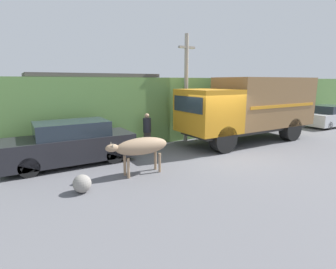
{
  "coord_description": "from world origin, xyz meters",
  "views": [
    {
      "loc": [
        -7.51,
        -7.95,
        3.06
      ],
      "look_at": [
        -2.48,
        0.48,
        1.05
      ],
      "focal_mm": 28.0,
      "sensor_mm": 36.0,
      "label": 1
    }
  ],
  "objects_px": {
    "pedestrian_on_hill": "(147,129)",
    "roadside_rock": "(82,184)",
    "cargo_truck": "(251,106)",
    "hatchback_car": "(328,117)",
    "utility_pole": "(186,87)",
    "parked_suv": "(71,144)",
    "brown_cow": "(141,147)"
  },
  "relations": [
    {
      "from": "utility_pole",
      "to": "brown_cow",
      "type": "bearing_deg",
      "value": -140.85
    },
    {
      "from": "cargo_truck",
      "to": "parked_suv",
      "type": "height_order",
      "value": "cargo_truck"
    },
    {
      "from": "cargo_truck",
      "to": "brown_cow",
      "type": "height_order",
      "value": "cargo_truck"
    },
    {
      "from": "hatchback_car",
      "to": "roadside_rock",
      "type": "distance_m",
      "value": 17.12
    },
    {
      "from": "pedestrian_on_hill",
      "to": "roadside_rock",
      "type": "distance_m",
      "value": 5.19
    },
    {
      "from": "hatchback_car",
      "to": "pedestrian_on_hill",
      "type": "height_order",
      "value": "pedestrian_on_hill"
    },
    {
      "from": "roadside_rock",
      "to": "parked_suv",
      "type": "bearing_deg",
      "value": 84.61
    },
    {
      "from": "hatchback_car",
      "to": "pedestrian_on_hill",
      "type": "xyz_separation_m",
      "value": [
        -13.17,
        1.08,
        0.19
      ]
    },
    {
      "from": "cargo_truck",
      "to": "parked_suv",
      "type": "xyz_separation_m",
      "value": [
        -8.66,
        0.77,
        -1.04
      ]
    },
    {
      "from": "cargo_truck",
      "to": "pedestrian_on_hill",
      "type": "height_order",
      "value": "cargo_truck"
    },
    {
      "from": "brown_cow",
      "to": "pedestrian_on_hill",
      "type": "distance_m",
      "value": 3.46
    },
    {
      "from": "brown_cow",
      "to": "parked_suv",
      "type": "bearing_deg",
      "value": 140.4
    },
    {
      "from": "parked_suv",
      "to": "pedestrian_on_hill",
      "type": "xyz_separation_m",
      "value": [
        3.5,
        0.69,
        0.1
      ]
    },
    {
      "from": "hatchback_car",
      "to": "brown_cow",
      "type": "bearing_deg",
      "value": -172.62
    },
    {
      "from": "parked_suv",
      "to": "hatchback_car",
      "type": "relative_size",
      "value": 1.29
    },
    {
      "from": "hatchback_car",
      "to": "utility_pole",
      "type": "xyz_separation_m",
      "value": [
        -10.81,
        1.39,
        2.09
      ]
    },
    {
      "from": "cargo_truck",
      "to": "hatchback_car",
      "type": "bearing_deg",
      "value": 0.17
    },
    {
      "from": "hatchback_car",
      "to": "utility_pole",
      "type": "distance_m",
      "value": 11.1
    },
    {
      "from": "parked_suv",
      "to": "roadside_rock",
      "type": "relative_size",
      "value": 9.07
    },
    {
      "from": "cargo_truck",
      "to": "hatchback_car",
      "type": "height_order",
      "value": "cargo_truck"
    },
    {
      "from": "cargo_truck",
      "to": "utility_pole",
      "type": "xyz_separation_m",
      "value": [
        -2.8,
        1.76,
        0.95
      ]
    },
    {
      "from": "cargo_truck",
      "to": "hatchback_car",
      "type": "relative_size",
      "value": 2.09
    },
    {
      "from": "cargo_truck",
      "to": "utility_pole",
      "type": "relative_size",
      "value": 1.42
    },
    {
      "from": "hatchback_car",
      "to": "pedestrian_on_hill",
      "type": "relative_size",
      "value": 2.22
    },
    {
      "from": "pedestrian_on_hill",
      "to": "roadside_rock",
      "type": "xyz_separation_m",
      "value": [
        -3.77,
        -3.51,
        -0.62
      ]
    },
    {
      "from": "cargo_truck",
      "to": "pedestrian_on_hill",
      "type": "distance_m",
      "value": 5.44
    },
    {
      "from": "cargo_truck",
      "to": "pedestrian_on_hill",
      "type": "xyz_separation_m",
      "value": [
        -5.15,
        1.46,
        -0.95
      ]
    },
    {
      "from": "pedestrian_on_hill",
      "to": "parked_suv",
      "type": "bearing_deg",
      "value": 32.86
    },
    {
      "from": "brown_cow",
      "to": "cargo_truck",
      "type": "bearing_deg",
      "value": 25.43
    },
    {
      "from": "cargo_truck",
      "to": "pedestrian_on_hill",
      "type": "relative_size",
      "value": 4.64
    },
    {
      "from": "roadside_rock",
      "to": "cargo_truck",
      "type": "bearing_deg",
      "value": 12.98
    },
    {
      "from": "brown_cow",
      "to": "roadside_rock",
      "type": "xyz_separation_m",
      "value": [
        -2.06,
        -0.5,
        -0.68
      ]
    }
  ]
}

